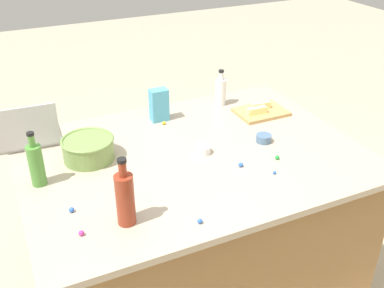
% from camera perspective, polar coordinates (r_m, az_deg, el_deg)
% --- Properties ---
extents(island_counter, '(1.52, 1.11, 0.90)m').
position_cam_1_polar(island_counter, '(2.31, 0.00, -10.81)').
color(island_counter, olive).
rests_on(island_counter, ground).
extents(laptop, '(0.32, 0.25, 0.22)m').
position_cam_1_polar(laptop, '(2.25, -20.23, 1.10)').
color(laptop, '#B7B7BC').
rests_on(laptop, island_counter).
extents(mixing_bowl_large, '(0.23, 0.23, 0.10)m').
position_cam_1_polar(mixing_bowl_large, '(2.04, -12.93, -0.53)').
color(mixing_bowl_large, '#72934C').
rests_on(mixing_bowl_large, island_counter).
extents(bottle_olive, '(0.06, 0.06, 0.24)m').
position_cam_1_polar(bottle_olive, '(1.90, -19.03, -2.39)').
color(bottle_olive, '#4C8C38').
rests_on(bottle_olive, island_counter).
extents(bottle_vinegar, '(0.06, 0.06, 0.20)m').
position_cam_1_polar(bottle_vinegar, '(2.50, 3.62, 6.68)').
color(bottle_vinegar, white).
rests_on(bottle_vinegar, island_counter).
extents(bottle_soy, '(0.07, 0.07, 0.27)m').
position_cam_1_polar(bottle_soy, '(1.61, -8.43, -6.72)').
color(bottle_soy, maroon).
rests_on(bottle_soy, island_counter).
extents(cutting_board, '(0.26, 0.19, 0.02)m').
position_cam_1_polar(cutting_board, '(2.45, 8.68, 4.01)').
color(cutting_board, tan).
rests_on(cutting_board, island_counter).
extents(butter_stick_left, '(0.11, 0.04, 0.04)m').
position_cam_1_polar(butter_stick_left, '(2.46, 8.60, 4.81)').
color(butter_stick_left, '#F4E58C').
rests_on(butter_stick_left, cutting_board).
extents(butter_stick_right, '(0.11, 0.04, 0.04)m').
position_cam_1_polar(butter_stick_right, '(2.40, 8.14, 4.20)').
color(butter_stick_right, '#F4E58C').
rests_on(butter_stick_right, cutting_board).
extents(ramekin_small, '(0.07, 0.07, 0.04)m').
position_cam_1_polar(ramekin_small, '(2.17, 9.02, 0.72)').
color(ramekin_small, slate).
rests_on(ramekin_small, island_counter).
extents(ramekin_medium, '(0.07, 0.07, 0.04)m').
position_cam_1_polar(ramekin_medium, '(2.05, 1.36, -0.70)').
color(ramekin_medium, white).
rests_on(ramekin_medium, island_counter).
extents(candy_bag, '(0.09, 0.06, 0.17)m').
position_cam_1_polar(candy_bag, '(2.32, -4.17, 4.92)').
color(candy_bag, '#4CA5CC').
rests_on(candy_bag, island_counter).
extents(candy_0, '(0.02, 0.02, 0.02)m').
position_cam_1_polar(candy_0, '(2.04, 10.69, -1.67)').
color(candy_0, green).
rests_on(candy_0, island_counter).
extents(candy_2, '(0.02, 0.02, 0.02)m').
position_cam_1_polar(candy_2, '(2.31, -3.55, 2.66)').
color(candy_2, yellow).
rests_on(candy_2, island_counter).
extents(candy_3, '(0.01, 0.01, 0.01)m').
position_cam_1_polar(candy_3, '(1.94, 10.34, -3.55)').
color(candy_3, blue).
rests_on(candy_3, island_counter).
extents(candy_4, '(0.02, 0.02, 0.02)m').
position_cam_1_polar(candy_4, '(1.64, 1.00, -9.68)').
color(candy_4, blue).
rests_on(candy_4, island_counter).
extents(candy_5, '(0.02, 0.02, 0.02)m').
position_cam_1_polar(candy_5, '(1.96, 6.16, -2.60)').
color(candy_5, blue).
rests_on(candy_5, island_counter).
extents(candy_6, '(0.02, 0.02, 0.02)m').
position_cam_1_polar(candy_6, '(1.64, -13.77, -10.83)').
color(candy_6, '#CC3399').
rests_on(candy_6, island_counter).
extents(candy_7, '(0.02, 0.02, 0.02)m').
position_cam_1_polar(candy_7, '(1.75, -14.93, -8.01)').
color(candy_7, blue).
rests_on(candy_7, island_counter).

